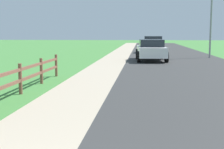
{
  "coord_description": "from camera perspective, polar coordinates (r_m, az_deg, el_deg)",
  "views": [
    {
      "loc": [
        1.03,
        -1.29,
        1.88
      ],
      "look_at": [
        0.25,
        6.96,
        0.8
      ],
      "focal_mm": 51.07,
      "sensor_mm": 36.0,
      "label": 1
    }
  ],
  "objects": [
    {
      "name": "ground_plane",
      "position": [
        26.38,
        3.15,
        3.33
      ],
      "size": [
        120.0,
        120.0,
        0.0
      ],
      "primitive_type": "plane",
      "color": "#44833C"
    },
    {
      "name": "road_asphalt",
      "position": [
        28.46,
        10.39,
        3.52
      ],
      "size": [
        7.0,
        66.0,
        0.01
      ],
      "primitive_type": "cube",
      "color": "#353535",
      "rests_on": "ground"
    },
    {
      "name": "curb_concrete",
      "position": [
        28.64,
        -2.71,
        3.66
      ],
      "size": [
        6.0,
        66.0,
        0.01
      ],
      "primitive_type": "cube",
      "color": "#B7A78E",
      "rests_on": "ground"
    },
    {
      "name": "grass_verge",
      "position": [
        28.88,
        -5.66,
        3.67
      ],
      "size": [
        5.0,
        66.0,
        0.0
      ],
      "primitive_type": "cube",
      "color": "#44833C",
      "rests_on": "ground"
    },
    {
      "name": "parked_suv_white",
      "position": [
        22.08,
        7.0,
        4.45
      ],
      "size": [
        2.17,
        4.69,
        1.45
      ],
      "color": "white",
      "rests_on": "ground"
    },
    {
      "name": "parked_car_silver",
      "position": [
        31.19,
        7.28,
        5.39
      ],
      "size": [
        2.11,
        4.51,
        1.59
      ],
      "color": "#B7BABF",
      "rests_on": "ground"
    },
    {
      "name": "street_lamp",
      "position": [
        25.57,
        17.63,
        11.53
      ],
      "size": [
        1.17,
        0.2,
        6.52
      ],
      "color": "gray",
      "rests_on": "ground"
    }
  ]
}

